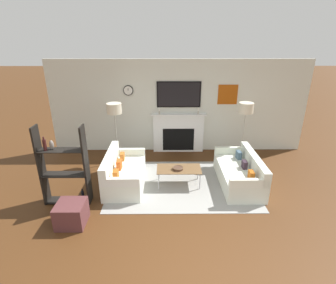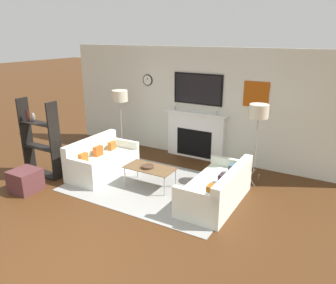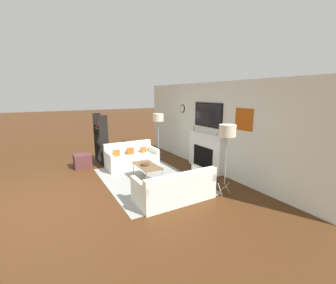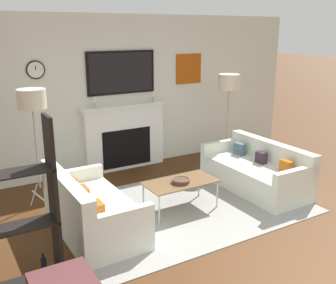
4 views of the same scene
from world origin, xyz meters
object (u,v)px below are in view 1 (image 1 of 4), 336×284
at_px(coffee_table, 179,170).
at_px(floor_lamp_right, 246,109).
at_px(shelf_unit, 64,168).
at_px(couch_left, 123,174).
at_px(floor_lamp_left, 114,109).
at_px(couch_right, 240,173).
at_px(decorative_bowl, 178,168).
at_px(ottoman, 71,214).

bearing_deg(coffee_table, floor_lamp_right, 34.09).
bearing_deg(shelf_unit, floor_lamp_right, 24.42).
height_order(couch_left, floor_lamp_left, floor_lamp_left).
distance_m(coffee_table, floor_lamp_left, 2.32).
xyz_separation_m(couch_right, floor_lamp_left, (-3.08, 1.17, 1.25)).
xyz_separation_m(couch_right, floor_lamp_right, (0.34, 1.17, 1.25)).
relative_size(decorative_bowl, floor_lamp_left, 0.15).
distance_m(coffee_table, shelf_unit, 2.49).
height_order(couch_left, floor_lamp_right, floor_lamp_right).
bearing_deg(couch_left, floor_lamp_left, 105.74).
height_order(floor_lamp_right, ottoman, floor_lamp_right).
bearing_deg(floor_lamp_right, coffee_table, -145.91).
bearing_deg(ottoman, floor_lamp_left, 80.94).
distance_m(couch_right, ottoman, 3.76).
distance_m(couch_right, floor_lamp_right, 1.75).
bearing_deg(floor_lamp_left, decorative_bowl, -37.77).
bearing_deg(couch_left, couch_right, 0.02).
bearing_deg(ottoman, coffee_table, 34.08).
height_order(coffee_table, shelf_unit, shelf_unit).
xyz_separation_m(couch_right, ottoman, (-3.49, -1.42, -0.05)).
xyz_separation_m(couch_left, ottoman, (-0.74, -1.41, -0.06)).
bearing_deg(ottoman, couch_left, 62.28).
relative_size(couch_right, floor_lamp_left, 1.05).
distance_m(decorative_bowl, floor_lamp_right, 2.44).
xyz_separation_m(decorative_bowl, floor_lamp_left, (-1.61, 1.25, 1.06)).
relative_size(couch_right, shelf_unit, 1.04).
bearing_deg(couch_right, floor_lamp_right, 73.93).
relative_size(couch_left, ottoman, 3.14).
relative_size(shelf_unit, ottoman, 3.27).
distance_m(couch_left, floor_lamp_right, 3.52).
bearing_deg(couch_left, ottoman, -117.72).
xyz_separation_m(coffee_table, floor_lamp_right, (1.78, 1.20, 1.13)).
height_order(floor_lamp_left, floor_lamp_right, floor_lamp_right).
relative_size(couch_right, ottoman, 3.40).
distance_m(couch_left, floor_lamp_left, 1.74).
distance_m(decorative_bowl, floor_lamp_left, 2.30).
relative_size(couch_left, floor_lamp_right, 0.96).
height_order(floor_lamp_left, ottoman, floor_lamp_left).
bearing_deg(shelf_unit, couch_right, 10.53).
distance_m(couch_right, coffee_table, 1.45).
bearing_deg(ottoman, decorative_bowl, 33.56).
height_order(coffee_table, decorative_bowl, decorative_bowl).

